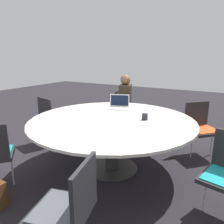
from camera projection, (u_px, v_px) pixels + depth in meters
The scene contains 9 objects.
ground_plane at pixel (112, 168), 3.10m from camera, with size 16.00×16.00×0.00m, color black.
conference_table at pixel (112, 127), 2.95m from camera, with size 2.19×2.19×0.73m.
chair_0 at pixel (123, 106), 4.67m from camera, with size 0.56×0.54×0.85m.
chair_1 at pixel (52, 116), 3.93m from camera, with size 0.52×0.53×0.85m.
chair_3 at pixel (69, 204), 1.59m from camera, with size 0.53×0.52×0.85m.
chair_5 at pixel (201, 125), 3.42m from camera, with size 0.61×0.61×0.85m.
person_0 at pixel (126, 100), 4.38m from camera, with size 0.41×0.34×1.20m.
laptop at pixel (119, 105), 3.52m from camera, with size 0.34×0.38×0.21m.
coffee_cup at pixel (145, 117), 2.88m from camera, with size 0.08×0.08×0.08m.
Camera 1 is at (2.43, 1.40, 1.55)m, focal length 35.00 mm.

